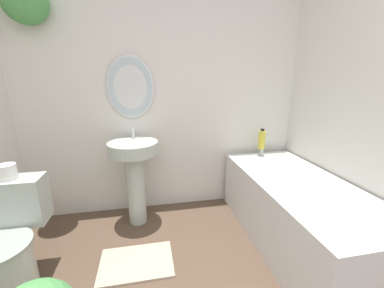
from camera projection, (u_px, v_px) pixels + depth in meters
The scene contains 7 objects.
wall_back at pixel (155, 88), 2.30m from camera, with size 2.87×0.34×2.40m.
toilet at pixel (6, 249), 1.49m from camera, with size 0.40×0.57×0.72m.
pedestal_sink at pixel (135, 168), 2.18m from camera, with size 0.45×0.45×0.91m.
bathtub at pixel (297, 211), 1.96m from camera, with size 0.72×1.56×0.64m.
shampoo_bottle at pixel (262, 139), 2.48m from camera, with size 0.07×0.07×0.21m.
bath_mat at pixel (137, 263), 1.79m from camera, with size 0.55×0.37×0.02m.
toilet_paper_roll at pixel (7, 172), 1.55m from camera, with size 0.11×0.11×0.10m.
Camera 1 is at (-0.20, -0.16, 1.37)m, focal length 22.00 mm.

